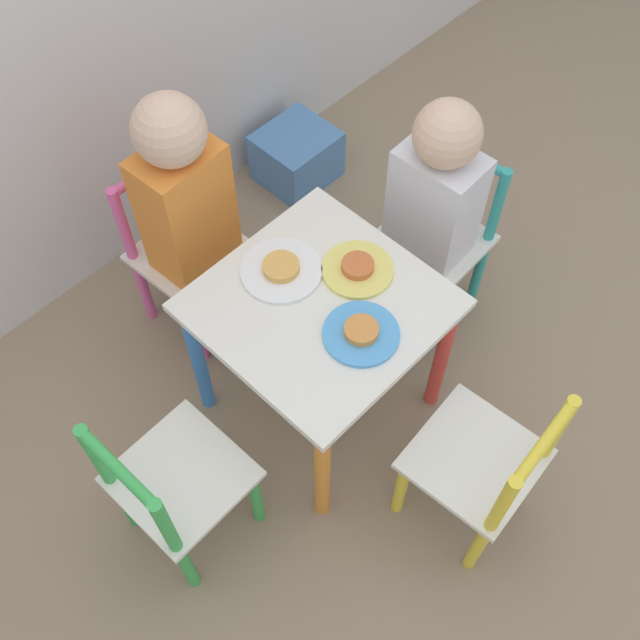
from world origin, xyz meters
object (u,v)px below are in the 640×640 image
(chair_yellow, at_px, (483,468))
(storage_bin, at_px, (297,156))
(chair_teal, at_px, (436,240))
(child_right, at_px, (430,206))
(chair_green, at_px, (174,487))
(plate_front, at_px, (361,333))
(plate_right, at_px, (357,269))
(chair_pink, at_px, (186,253))
(child_back, at_px, (190,209))
(plate_back, at_px, (281,270))
(kids_table, at_px, (320,324))

(chair_yellow, relative_size, storage_bin, 2.24)
(chair_teal, xyz_separation_m, child_right, (-0.06, -0.00, 0.18))
(chair_green, bearing_deg, child_right, -89.56)
(chair_teal, height_order, plate_front, chair_teal)
(plate_right, bearing_deg, chair_pink, 107.67)
(child_back, relative_size, plate_back, 4.25)
(chair_pink, bearing_deg, child_right, -49.47)
(chair_teal, distance_m, chair_yellow, 0.64)
(plate_right, bearing_deg, storage_bin, 56.10)
(kids_table, bearing_deg, plate_back, 90.00)
(chair_pink, bearing_deg, kids_table, -90.00)
(chair_teal, height_order, storage_bin, chair_teal)
(chair_teal, relative_size, chair_yellow, 1.00)
(chair_pink, distance_m, chair_yellow, 0.93)
(plate_right, bearing_deg, child_right, 3.38)
(chair_yellow, relative_size, chair_green, 1.00)
(kids_table, xyz_separation_m, chair_teal, (0.46, 0.02, -0.12))
(chair_yellow, distance_m, plate_back, 0.62)
(chair_yellow, height_order, plate_right, chair_yellow)
(chair_teal, bearing_deg, plate_front, -75.62)
(child_back, bearing_deg, storage_bin, 18.48)
(kids_table, distance_m, chair_teal, 0.48)
(child_back, bearing_deg, chair_yellow, -89.58)
(chair_yellow, xyz_separation_m, plate_right, (0.09, 0.46, 0.21))
(chair_yellow, distance_m, child_right, 0.63)
(chair_yellow, bearing_deg, chair_teal, -135.89)
(plate_front, height_order, storage_bin, plate_front)
(chair_pink, relative_size, plate_front, 3.14)
(kids_table, relative_size, child_back, 0.62)
(chair_yellow, height_order, chair_green, same)
(child_right, bearing_deg, storage_bin, 164.59)
(kids_table, bearing_deg, chair_green, -178.58)
(kids_table, relative_size, child_right, 0.66)
(chair_pink, xyz_separation_m, child_right, (0.43, -0.45, 0.18))
(child_back, height_order, plate_back, child_back)
(plate_right, bearing_deg, chair_yellow, -100.63)
(plate_right, relative_size, plate_front, 0.99)
(chair_teal, relative_size, child_back, 0.66)
(chair_green, distance_m, child_back, 0.64)
(plate_back, distance_m, storage_bin, 0.84)
(kids_table, distance_m, child_right, 0.41)
(storage_bin, bearing_deg, chair_teal, -97.56)
(child_right, bearing_deg, chair_teal, 90.00)
(chair_teal, bearing_deg, plate_right, -89.17)
(kids_table, height_order, plate_back, plate_back)
(chair_yellow, bearing_deg, plate_front, -88.55)
(kids_table, relative_size, plate_right, 3.00)
(child_right, height_order, child_back, child_back)
(chair_pink, bearing_deg, chair_teal, -45.50)
(plate_back, distance_m, plate_front, 0.24)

